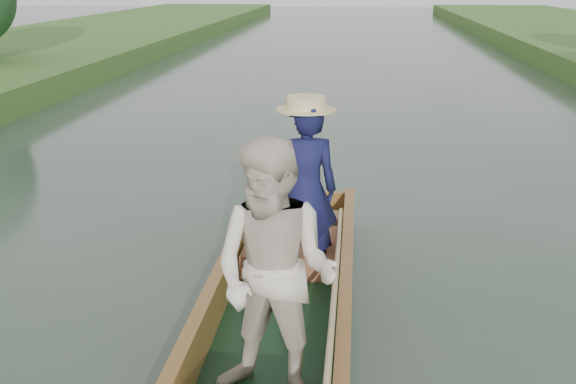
{
  "coord_description": "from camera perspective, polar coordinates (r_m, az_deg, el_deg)",
  "views": [
    {
      "loc": [
        0.55,
        -5.19,
        2.71
      ],
      "look_at": [
        0.0,
        0.6,
        0.95
      ],
      "focal_mm": 45.0,
      "sensor_mm": 36.0,
      "label": 1
    }
  ],
  "objects": [
    {
      "name": "punt",
      "position": [
        5.43,
        -0.23,
        -6.03
      ],
      "size": [
        1.14,
        5.0,
        1.8
      ],
      "color": "black",
      "rests_on": "ground"
    },
    {
      "name": "ground",
      "position": [
        5.88,
        -0.56,
        -10.6
      ],
      "size": [
        120.0,
        120.0,
        0.0
      ],
      "primitive_type": "plane",
      "color": "#283D30",
      "rests_on": "ground"
    }
  ]
}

